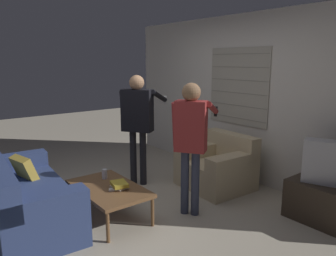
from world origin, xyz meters
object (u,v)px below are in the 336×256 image
(tv, at_px, (334,163))
(book_stack, at_px, (119,185))
(person_left_standing, at_px, (138,116))
(spare_remote, at_px, (115,190))
(coffee_table, at_px, (109,190))
(couch_blue, at_px, (24,197))
(soda_can, at_px, (105,174))
(armchair_beige, at_px, (218,167))
(person_right_standing, at_px, (191,133))

(tv, relative_size, book_stack, 2.71)
(person_left_standing, height_order, spare_remote, person_left_standing)
(coffee_table, bearing_deg, spare_remote, 0.35)
(tv, xyz_separation_m, person_left_standing, (-2.40, -1.07, 0.34))
(couch_blue, distance_m, tv, 3.57)
(coffee_table, distance_m, soda_can, 0.31)
(armchair_beige, bearing_deg, spare_remote, 94.34)
(coffee_table, distance_m, person_left_standing, 1.34)
(coffee_table, bearing_deg, book_stack, 34.27)
(tv, bearing_deg, couch_blue, 30.03)
(armchair_beige, xyz_separation_m, coffee_table, (-0.11, -1.75, 0.04))
(couch_blue, relative_size, book_stack, 7.62)
(armchair_beige, bearing_deg, soda_can, 79.88)
(couch_blue, bearing_deg, book_stack, 60.27)
(book_stack, xyz_separation_m, soda_can, (-0.40, 0.02, 0.02))
(book_stack, xyz_separation_m, spare_remote, (0.03, -0.08, -0.03))
(couch_blue, distance_m, spare_remote, 1.05)
(couch_blue, distance_m, book_stack, 1.10)
(person_left_standing, relative_size, soda_can, 13.10)
(tv, distance_m, spare_remote, 2.52)
(coffee_table, xyz_separation_m, book_stack, (0.12, 0.08, 0.07))
(book_stack, relative_size, soda_can, 1.99)
(couch_blue, xyz_separation_m, tv, (2.18, 2.79, 0.41))
(armchair_beige, bearing_deg, coffee_table, 89.60)
(person_right_standing, bearing_deg, armchair_beige, 79.31)
(armchair_beige, height_order, person_left_standing, person_left_standing)
(couch_blue, bearing_deg, tv, 56.00)
(armchair_beige, xyz_separation_m, soda_can, (-0.39, -1.65, 0.14))
(couch_blue, xyz_separation_m, person_left_standing, (-0.22, 1.72, 0.75))
(person_left_standing, distance_m, soda_can, 1.08)
(person_left_standing, bearing_deg, armchair_beige, 11.99)
(book_stack, height_order, spare_remote, book_stack)
(couch_blue, distance_m, coffee_table, 0.97)
(spare_remote, bearing_deg, soda_can, -169.66)
(book_stack, height_order, soda_can, soda_can)
(couch_blue, height_order, spare_remote, couch_blue)
(person_left_standing, xyz_separation_m, book_stack, (0.83, -0.81, -0.63))
(couch_blue, relative_size, tv, 2.81)
(tv, distance_m, soda_can, 2.73)
(couch_blue, height_order, soda_can, couch_blue)
(coffee_table, bearing_deg, couch_blue, -120.63)
(person_left_standing, bearing_deg, tv, -10.21)
(couch_blue, bearing_deg, person_right_standing, 62.69)
(couch_blue, bearing_deg, soda_can, 81.21)
(armchair_beige, relative_size, coffee_table, 0.92)
(soda_can, bearing_deg, spare_remote, -12.48)
(coffee_table, distance_m, person_right_standing, 1.19)
(tv, height_order, book_stack, tv)
(tv, height_order, spare_remote, tv)
(tv, height_order, person_right_standing, person_right_standing)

